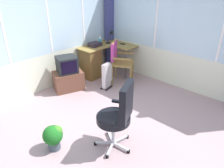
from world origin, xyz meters
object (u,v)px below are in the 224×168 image
object	(u,v)px
desk_lamp	(112,35)
paper_tray	(95,44)
space_heater	(107,76)
wooden_armchair	(118,57)
spray_bottle	(100,40)
tv_on_stand	(68,75)
potted_plant	(53,136)
office_chair	(119,113)
desk	(93,61)
tv_remote	(123,44)

from	to	relation	value
desk_lamp	paper_tray	distance (m)	0.54
space_heater	wooden_armchair	bearing A→B (deg)	5.91
spray_bottle	paper_tray	distance (m)	0.21
tv_on_stand	potted_plant	distance (m)	1.94
paper_tray	space_heater	size ratio (longest dim) A/B	0.50
desk_lamp	wooden_armchair	distance (m)	0.83
tv_on_stand	potted_plant	world-z (taller)	tv_on_stand
paper_tray	office_chair	world-z (taller)	office_chair
desk	paper_tray	world-z (taller)	paper_tray
tv_remote	office_chair	size ratio (longest dim) A/B	0.14
desk	spray_bottle	size ratio (longest dim) A/B	5.73
wooden_armchair	spray_bottle	bearing A→B (deg)	78.94
paper_tray	office_chair	distance (m)	2.81
wooden_armchair	space_heater	size ratio (longest dim) A/B	1.68
paper_tray	spray_bottle	bearing A→B (deg)	5.13
paper_tray	wooden_armchair	distance (m)	0.75
wooden_armchair	office_chair	xyz separation A→B (m)	(-1.71, -1.53, -0.03)
desk	space_heater	distance (m)	0.75
paper_tray	potted_plant	bearing A→B (deg)	-146.06
tv_on_stand	potted_plant	size ratio (longest dim) A/B	1.96
spray_bottle	wooden_armchair	distance (m)	0.79
office_chair	tv_on_stand	bearing A→B (deg)	72.89
desk	potted_plant	distance (m)	2.68
tv_on_stand	desk	bearing A→B (deg)	6.68
tv_on_stand	space_heater	distance (m)	0.89
spray_bottle	potted_plant	world-z (taller)	spray_bottle
paper_tray	wooden_armchair	xyz separation A→B (m)	(0.05, -0.73, -0.17)
wooden_armchair	office_chair	distance (m)	2.30
desk_lamp	tv_remote	size ratio (longest dim) A/B	2.29
desk	spray_bottle	bearing A→B (deg)	13.51
paper_tray	tv_on_stand	bearing A→B (deg)	-170.68
office_chair	wooden_armchair	bearing A→B (deg)	41.82
office_chair	space_heater	xyz separation A→B (m)	(1.29, 1.49, -0.31)
spray_bottle	space_heater	world-z (taller)	spray_bottle
wooden_armchair	space_heater	world-z (taller)	wooden_armchair
spray_bottle	wooden_armchair	xyz separation A→B (m)	(-0.15, -0.75, -0.23)
space_heater	paper_tray	bearing A→B (deg)	64.56
potted_plant	tv_remote	bearing A→B (deg)	21.59
wooden_armchair	potted_plant	size ratio (longest dim) A/B	2.53
desk	wooden_armchair	world-z (taller)	wooden_armchair
paper_tray	office_chair	bearing A→B (deg)	-126.33
paper_tray	desk	bearing A→B (deg)	-156.34
spray_bottle	wooden_armchair	world-z (taller)	wooden_armchair
spray_bottle	space_heater	xyz separation A→B (m)	(-0.56, -0.79, -0.57)
office_chair	paper_tray	bearing A→B (deg)	53.67
potted_plant	spray_bottle	bearing A→B (deg)	32.14
paper_tray	wooden_armchair	size ratio (longest dim) A/B	0.29
desk_lamp	space_heater	size ratio (longest dim) A/B	0.57
paper_tray	office_chair	xyz separation A→B (m)	(-1.66, -2.26, -0.20)
paper_tray	office_chair	size ratio (longest dim) A/B	0.28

